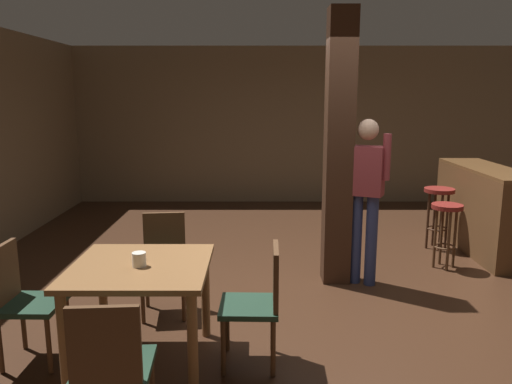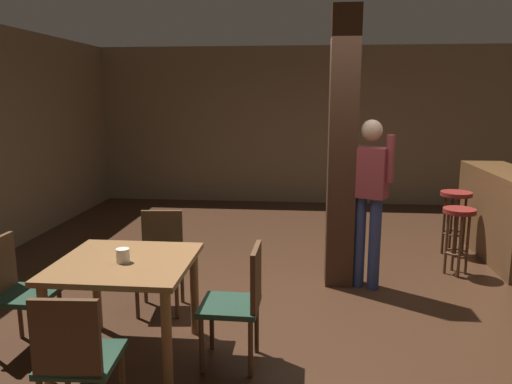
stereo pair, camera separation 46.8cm
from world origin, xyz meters
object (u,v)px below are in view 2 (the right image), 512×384
Objects in this scene: bar_stool_mid at (455,207)px; dining_table at (126,276)px; bar_stool_near at (458,225)px; chair_west at (15,288)px; chair_east at (240,299)px; chair_north at (161,255)px; standing_person at (369,192)px; napkin_cup at (123,256)px; bar_counter at (497,214)px; chair_south at (76,357)px.

dining_table is at bearing -138.45° from bar_stool_mid.
dining_table is at bearing -145.26° from bar_stool_near.
chair_west is 1.00× the size of chair_east.
chair_north reaches higher than dining_table.
standing_person is (1.95, 1.58, 0.36)m from dining_table.
bar_stool_mid is (3.16, 1.89, 0.09)m from chair_north.
chair_north is 8.69× the size of napkin_cup.
standing_person is at bearing -145.82° from bar_counter.
bar_stool_near is (1.04, 0.49, -0.45)m from standing_person.
chair_west is at bearing 134.63° from chair_south.
bar_stool_near is (2.99, 2.07, -0.08)m from dining_table.
bar_stool_mid is at bearing 41.55° from dining_table.
chair_west is at bearing -149.05° from bar_counter.
bar_counter reaches higher than bar_stool_mid.
chair_west is 8.69× the size of napkin_cup.
bar_counter is (3.63, 2.73, -0.10)m from dining_table.
chair_west is (-0.88, -0.89, 0.00)m from chair_north.
chair_north is 1.25m from chair_west.
standing_person reaches higher than chair_north.
chair_north reaches higher than bar_stool_mid.
chair_north reaches higher than napkin_cup.
bar_counter is (4.52, 2.71, 0.04)m from chair_west.
napkin_cup is 3.66m from bar_stool_near.
napkin_cup is (0.89, -0.07, 0.31)m from chair_west.
chair_west and chair_south have the same top height.
chair_south reaches higher than dining_table.
dining_table is 0.92m from chair_north.
napkin_cup reaches higher than bar_stool_near.
standing_person is at bearing 52.54° from chair_south.
chair_west reaches higher than bar_stool_near.
chair_west is at bearing -151.08° from standing_person.
napkin_cup is (-0.03, 0.87, 0.31)m from chair_south.
chair_south is 1.20× the size of bar_stool_near.
chair_south is at bearing -134.66° from bar_counter.
chair_south is 4.19m from bar_stool_near.
bar_stool_near is at bearing 44.46° from chair_east.
bar_stool_near is (2.13, 2.09, 0.05)m from chair_east.
chair_south is 1.00× the size of chair_east.
bar_stool_near is (2.95, 2.98, 0.05)m from chair_south.
chair_east is at bearing -47.21° from chair_north.
bar_counter is (2.78, 2.75, 0.04)m from chair_east.
standing_person reaches higher than dining_table.
napkin_cup is 4.25m from bar_stool_mid.
dining_table is at bearing 92.35° from chair_south.
bar_counter is at bearing 45.39° from bar_stool_near.
chair_east is 3.64m from bar_stool_mid.
chair_west is at bearing -145.47° from bar_stool_mid.
dining_table is 0.89m from chair_west.
napkin_cup is at bearing -83.35° from dining_table.
bar_counter is at bearing 36.89° from dining_table.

